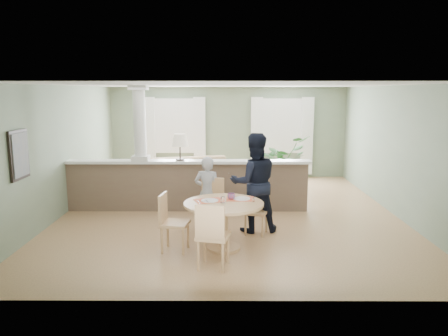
{
  "coord_description": "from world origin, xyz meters",
  "views": [
    {
      "loc": [
        -0.06,
        -9.08,
        2.59
      ],
      "look_at": [
        -0.1,
        -1.0,
        1.15
      ],
      "focal_mm": 35.0,
      "sensor_mm": 36.0,
      "label": 1
    }
  ],
  "objects_px": {
    "houseplant": "(283,163)",
    "child_person": "(207,193)",
    "sofa": "(187,175)",
    "chair_side": "(170,220)",
    "dining_table": "(224,212)",
    "chair_far_boy": "(211,203)",
    "chair_near": "(212,233)",
    "chair_far_man": "(257,208)",
    "man_person": "(254,183)"
  },
  "relations": [
    {
      "from": "houseplant",
      "to": "child_person",
      "type": "xyz_separation_m",
      "value": [
        -1.85,
        -3.37,
        -0.01
      ]
    },
    {
      "from": "dining_table",
      "to": "chair_side",
      "type": "relative_size",
      "value": 1.37
    },
    {
      "from": "sofa",
      "to": "houseplant",
      "type": "xyz_separation_m",
      "value": [
        2.51,
        0.3,
        0.28
      ]
    },
    {
      "from": "sofa",
      "to": "chair_near",
      "type": "bearing_deg",
      "value": -95.05
    },
    {
      "from": "houseplant",
      "to": "dining_table",
      "type": "relative_size",
      "value": 1.09
    },
    {
      "from": "dining_table",
      "to": "chair_far_man",
      "type": "height_order",
      "value": "dining_table"
    },
    {
      "from": "sofa",
      "to": "houseplant",
      "type": "relative_size",
      "value": 2.06
    },
    {
      "from": "chair_far_boy",
      "to": "child_person",
      "type": "height_order",
      "value": "child_person"
    },
    {
      "from": "chair_side",
      "to": "child_person",
      "type": "bearing_deg",
      "value": -17.57
    },
    {
      "from": "sofa",
      "to": "chair_far_boy",
      "type": "xyz_separation_m",
      "value": [
        0.73,
        -3.23,
        0.12
      ]
    },
    {
      "from": "houseplant",
      "to": "child_person",
      "type": "bearing_deg",
      "value": -118.7
    },
    {
      "from": "dining_table",
      "to": "chair_far_boy",
      "type": "bearing_deg",
      "value": 104.91
    },
    {
      "from": "houseplant",
      "to": "dining_table",
      "type": "xyz_separation_m",
      "value": [
        -1.53,
        -4.44,
        -0.08
      ]
    },
    {
      "from": "chair_far_man",
      "to": "child_person",
      "type": "bearing_deg",
      "value": -177.58
    },
    {
      "from": "chair_near",
      "to": "houseplant",
      "type": "bearing_deg",
      "value": -95.54
    },
    {
      "from": "houseplant",
      "to": "chair_side",
      "type": "distance_m",
      "value": 5.13
    },
    {
      "from": "sofa",
      "to": "man_person",
      "type": "height_order",
      "value": "man_person"
    },
    {
      "from": "chair_far_man",
      "to": "chair_far_boy",
      "type": "bearing_deg",
      "value": -168.12
    },
    {
      "from": "sofa",
      "to": "chair_far_boy",
      "type": "relative_size",
      "value": 2.94
    },
    {
      "from": "sofa",
      "to": "child_person",
      "type": "xyz_separation_m",
      "value": [
        0.66,
        -3.07,
        0.27
      ]
    },
    {
      "from": "sofa",
      "to": "man_person",
      "type": "xyz_separation_m",
      "value": [
        1.53,
        -3.2,
        0.49
      ]
    },
    {
      "from": "chair_near",
      "to": "chair_far_man",
      "type": "bearing_deg",
      "value": -102.61
    },
    {
      "from": "chair_near",
      "to": "sofa",
      "type": "bearing_deg",
      "value": -68.54
    },
    {
      "from": "sofa",
      "to": "dining_table",
      "type": "height_order",
      "value": "dining_table"
    },
    {
      "from": "sofa",
      "to": "chair_far_man",
      "type": "distance_m",
      "value": 3.68
    },
    {
      "from": "chair_near",
      "to": "chair_side",
      "type": "height_order",
      "value": "chair_near"
    },
    {
      "from": "houseplant",
      "to": "chair_far_man",
      "type": "bearing_deg",
      "value": -104.32
    },
    {
      "from": "chair_far_man",
      "to": "man_person",
      "type": "bearing_deg",
      "value": 132.2
    },
    {
      "from": "dining_table",
      "to": "chair_far_boy",
      "type": "height_order",
      "value": "chair_far_boy"
    },
    {
      "from": "dining_table",
      "to": "chair_near",
      "type": "relative_size",
      "value": 1.31
    },
    {
      "from": "chair_side",
      "to": "houseplant",
      "type": "bearing_deg",
      "value": -19.89
    },
    {
      "from": "dining_table",
      "to": "man_person",
      "type": "bearing_deg",
      "value": 59.66
    },
    {
      "from": "chair_far_boy",
      "to": "chair_near",
      "type": "bearing_deg",
      "value": -73.11
    },
    {
      "from": "dining_table",
      "to": "child_person",
      "type": "relative_size",
      "value": 0.94
    },
    {
      "from": "chair_far_man",
      "to": "man_person",
      "type": "distance_m",
      "value": 0.46
    },
    {
      "from": "dining_table",
      "to": "chair_far_boy",
      "type": "distance_m",
      "value": 0.94
    },
    {
      "from": "houseplant",
      "to": "dining_table",
      "type": "distance_m",
      "value": 4.7
    },
    {
      "from": "houseplant",
      "to": "man_person",
      "type": "xyz_separation_m",
      "value": [
        -0.98,
        -3.5,
        0.21
      ]
    },
    {
      "from": "sofa",
      "to": "chair_near",
      "type": "xyz_separation_m",
      "value": [
        0.81,
        -4.99,
        0.12
      ]
    },
    {
      "from": "chair_far_boy",
      "to": "chair_near",
      "type": "relative_size",
      "value": 1.0
    },
    {
      "from": "chair_near",
      "to": "child_person",
      "type": "xyz_separation_m",
      "value": [
        -0.15,
        1.92,
        0.14
      ]
    },
    {
      "from": "chair_far_boy",
      "to": "chair_side",
      "type": "bearing_deg",
      "value": -107.73
    },
    {
      "from": "houseplant",
      "to": "chair_side",
      "type": "relative_size",
      "value": 1.49
    },
    {
      "from": "chair_far_man",
      "to": "chair_side",
      "type": "bearing_deg",
      "value": -130.59
    },
    {
      "from": "sofa",
      "to": "houseplant",
      "type": "height_order",
      "value": "houseplant"
    },
    {
      "from": "chair_side",
      "to": "chair_far_man",
      "type": "bearing_deg",
      "value": -50.34
    },
    {
      "from": "sofa",
      "to": "dining_table",
      "type": "xyz_separation_m",
      "value": [
        0.98,
        -4.14,
        0.2
      ]
    },
    {
      "from": "sofa",
      "to": "dining_table",
      "type": "relative_size",
      "value": 2.24
    },
    {
      "from": "houseplant",
      "to": "chair_near",
      "type": "distance_m",
      "value": 5.56
    },
    {
      "from": "chair_far_boy",
      "to": "dining_table",
      "type": "bearing_deg",
      "value": -60.59
    }
  ]
}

